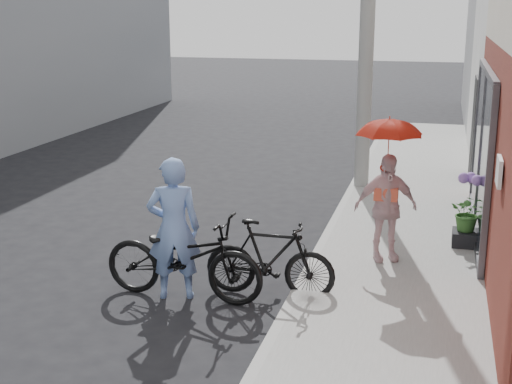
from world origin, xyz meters
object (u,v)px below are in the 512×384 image
at_px(kimono_woman, 385,207).
at_px(officer, 174,228).
at_px(planter, 466,238).
at_px(bike_left, 183,257).
at_px(utility_pole, 368,6).
at_px(bike_right, 270,259).

bearing_deg(kimono_woman, officer, -166.53).
height_order(officer, planter, officer).
distance_m(kimono_woman, planter, 1.57).
height_order(bike_left, kimono_woman, kimono_woman).
xyz_separation_m(utility_pole, officer, (-1.63, -5.79, -2.61)).
bearing_deg(planter, bike_left, -142.51).
bearing_deg(kimono_woman, bike_right, -154.42).
relative_size(bike_left, planter, 4.97).
xyz_separation_m(bike_right, kimono_woman, (1.28, 1.38, 0.37)).
bearing_deg(bike_right, kimono_woman, -43.53).
relative_size(officer, kimono_woman, 1.20).
xyz_separation_m(officer, kimono_woman, (2.41, 1.70, -0.03)).
xyz_separation_m(utility_pole, planter, (1.90, -3.19, -3.27)).
bearing_deg(kimono_woman, planter, 16.97).
distance_m(utility_pole, bike_right, 6.27).
relative_size(bike_left, bike_right, 1.25).
bearing_deg(bike_left, planter, -50.03).
bearing_deg(bike_left, bike_right, -69.22).
distance_m(officer, bike_left, 0.37).
bearing_deg(bike_right, bike_left, 107.51).
xyz_separation_m(bike_right, planter, (2.40, 2.28, -0.26)).
relative_size(utility_pole, bike_left, 3.43).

